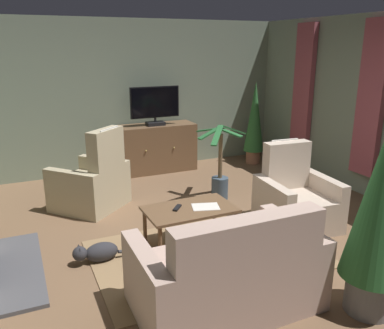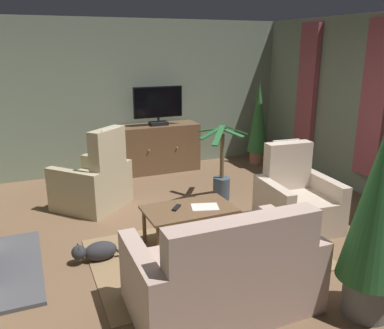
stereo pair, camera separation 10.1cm
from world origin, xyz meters
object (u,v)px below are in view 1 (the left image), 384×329
Objects in this scene: potted_plant_tall_palm_by_window at (381,210)px; potted_plant_on_hearth_side at (254,120)px; cat at (98,252)px; tv_remote at (177,208)px; armchair_by_fireplace at (93,184)px; armchair_beside_cabinet at (296,201)px; folded_newspaper at (206,207)px; potted_plant_small_fern_corner at (220,177)px; sofa_floral at (228,275)px; coffee_table at (190,212)px; tv_cabinet at (155,149)px; television at (155,105)px.

potted_plant_tall_palm_by_window is 4.58m from potted_plant_on_hearth_side.
cat is at bearing 137.95° from potted_plant_tall_palm_by_window.
armchair_by_fireplace is (-0.65, 1.56, -0.12)m from tv_remote.
armchair_beside_cabinet is 1.53× the size of cat.
potted_plant_tall_palm_by_window is at bearing -48.93° from folded_newspaper.
potted_plant_tall_palm_by_window reaches higher than potted_plant_small_fern_corner.
potted_plant_tall_palm_by_window is at bearing -107.00° from armchair_beside_cabinet.
sofa_floral is 2.85m from armchair_by_fireplace.
armchair_by_fireplace reaches higher than cat.
tv_remote is at bearing 88.75° from sofa_floral.
potted_plant_tall_palm_by_window reaches higher than coffee_table.
tv_cabinet is 1.28× the size of potted_plant_small_fern_corner.
potted_plant_on_hearth_side reaches higher than sofa_floral.
tv_cabinet is 8.47× the size of tv_remote.
potted_plant_tall_palm_by_window is (1.07, -1.74, 0.47)m from tv_remote.
armchair_by_fireplace is at bearing 143.79° from armchair_beside_cabinet.
television is at bearing 173.04° from potted_plant_on_hearth_side.
sofa_floral is at bearing -116.26° from potted_plant_small_fern_corner.
coffee_table is 1.08m from cat.
tv_cabinet is 3.05m from armchair_beside_cabinet.
tv_cabinet reaches higher than folded_newspaper.
cat is at bearing 177.65° from armchair_beside_cabinet.
sofa_floral reaches higher than tv_cabinet.
armchair_beside_cabinet reaches higher than coffee_table.
coffee_table is at bearing -63.90° from armchair_by_fireplace.
folded_newspaper is at bearing -131.08° from potted_plant_on_hearth_side.
armchair_beside_cabinet is at bearing -69.16° from potted_plant_small_fern_corner.
potted_plant_on_hearth_side is 2.28× the size of cat.
armchair_by_fireplace is at bearing 116.10° from coffee_table.
tv_cabinet is 0.81m from television.
tv_cabinet reaches higher than tv_remote.
television is (0.00, -0.05, 0.81)m from tv_cabinet.
potted_plant_on_hearth_side is at bearing 46.34° from coffee_table.
television is 0.87× the size of coffee_table.
sofa_floral is (-0.75, -4.02, -0.88)m from television.
tv_remote is 1.59m from potted_plant_small_fern_corner.
tv_remote is 1.69m from armchair_by_fireplace.
coffee_table is 0.90× the size of potted_plant_small_fern_corner.
armchair_by_fireplace reaches higher than tv_cabinet.
television is at bearing 42.27° from armchair_by_fireplace.
coffee_table is at bearing -101.46° from tv_cabinet.
potted_plant_on_hearth_side reaches higher than tv_remote.
tv_cabinet is at bearing 98.49° from folded_newspaper.
folded_newspaper is 0.25× the size of armchair_by_fireplace.
tv_cabinet is 2.97m from folded_newspaper.
coffee_table is 3.63m from potted_plant_on_hearth_side.
tv_remote is at bearing -104.20° from tv_cabinet.
armchair_by_fireplace reaches higher than armchair_beside_cabinet.
sofa_floral is 1.00× the size of potted_plant_on_hearth_side.
sofa_floral is at bearing -77.45° from armchair_by_fireplace.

